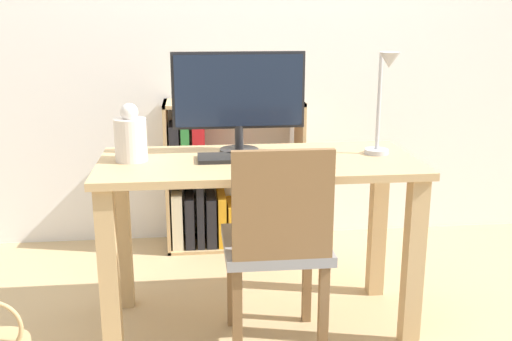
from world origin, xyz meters
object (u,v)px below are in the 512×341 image
object	(u,v)px
monitor	(239,94)
desk_lamp	(384,94)
vase	(131,137)
chair	(277,241)
keyboard	(245,157)
bookshelf	(211,185)

from	to	relation	value
monitor	desk_lamp	world-z (taller)	desk_lamp
vase	chair	size ratio (longest dim) A/B	0.27
monitor	vase	size ratio (longest dim) A/B	2.38
monitor	keyboard	world-z (taller)	monitor
vase	bookshelf	xyz separation A→B (m)	(0.34, 0.88, -0.47)
bookshelf	keyboard	bearing A→B (deg)	-83.05
vase	bookshelf	world-z (taller)	vase
vase	desk_lamp	xyz separation A→B (m)	(1.00, -0.04, 0.16)
desk_lamp	chair	world-z (taller)	desk_lamp
keyboard	bookshelf	distance (m)	0.99
desk_lamp	bookshelf	distance (m)	1.30
desk_lamp	bookshelf	world-z (taller)	desk_lamp
vase	bookshelf	size ratio (longest dim) A/B	0.28
monitor	desk_lamp	xyz separation A→B (m)	(0.57, -0.14, 0.01)
monitor	vase	bearing A→B (deg)	-167.45
vase	desk_lamp	bearing A→B (deg)	-2.56
chair	bookshelf	xyz separation A→B (m)	(-0.21, 1.14, -0.11)
monitor	bookshelf	xyz separation A→B (m)	(-0.10, 0.79, -0.62)
keyboard	vase	world-z (taller)	vase
monitor	desk_lamp	distance (m)	0.58
bookshelf	monitor	bearing A→B (deg)	-82.88
monitor	vase	distance (m)	0.47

